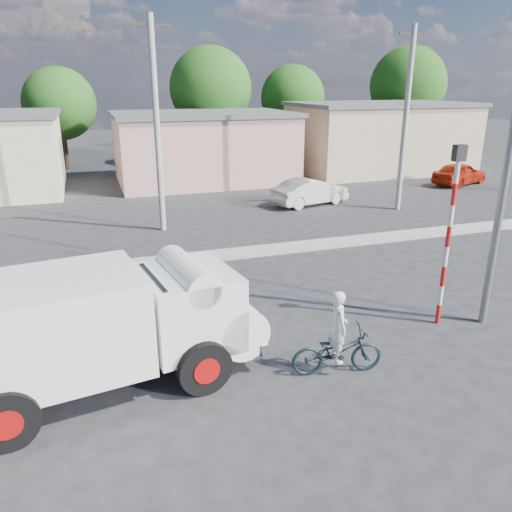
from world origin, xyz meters
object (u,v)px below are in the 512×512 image
object	(u,v)px
cyclist	(338,340)
car_cream	(310,192)
traffic_pole	(450,222)
bicycle	(337,351)
streetlight	(510,116)
truck	(108,324)
car_red	(459,173)

from	to	relation	value
cyclist	car_cream	bearing A→B (deg)	-12.35
car_cream	traffic_pole	size ratio (longest dim) A/B	0.89
bicycle	streetlight	xyz separation A→B (m)	(4.36, 0.91, 4.47)
car_cream	truck	bearing A→B (deg)	126.97
truck	cyclist	distance (m)	4.51
bicycle	streetlight	distance (m)	6.31
car_red	cyclist	bearing A→B (deg)	115.37
traffic_pole	bicycle	bearing A→B (deg)	-160.51
car_cream	streetlight	distance (m)	13.74
bicycle	car_cream	size ratio (longest dim) A/B	0.48
car_cream	traffic_pole	xyz separation A→B (m)	(-2.27, -12.67, 1.95)
truck	streetlight	size ratio (longest dim) A/B	0.68
cyclist	car_cream	distance (m)	15.00
truck	car_red	bearing A→B (deg)	27.13
cyclist	traffic_pole	size ratio (longest dim) A/B	0.35
truck	streetlight	distance (m)	9.44
truck	car_red	xyz separation A→B (m)	(20.42, 14.80, -0.69)
truck	car_cream	world-z (taller)	truck
cyclist	car_cream	world-z (taller)	cyclist
bicycle	car_cream	bearing A→B (deg)	-12.35
streetlight	traffic_pole	bearing A→B (deg)	162.27
car_cream	streetlight	bearing A→B (deg)	159.00
bicycle	streetlight	bearing A→B (deg)	-68.27
bicycle	cyclist	xyz separation A→B (m)	(-0.00, 0.00, 0.26)
car_red	bicycle	bearing A→B (deg)	115.37
bicycle	traffic_pole	world-z (taller)	traffic_pole
truck	bicycle	size ratio (longest dim) A/B	3.25
cyclist	traffic_pole	xyz separation A→B (m)	(3.42, 1.21, 1.84)
car_red	car_cream	bearing A→B (deg)	81.24
truck	bicycle	xyz separation A→B (m)	(4.36, -0.98, -0.84)
truck	bicycle	distance (m)	4.55
car_red	traffic_pole	world-z (taller)	traffic_pole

